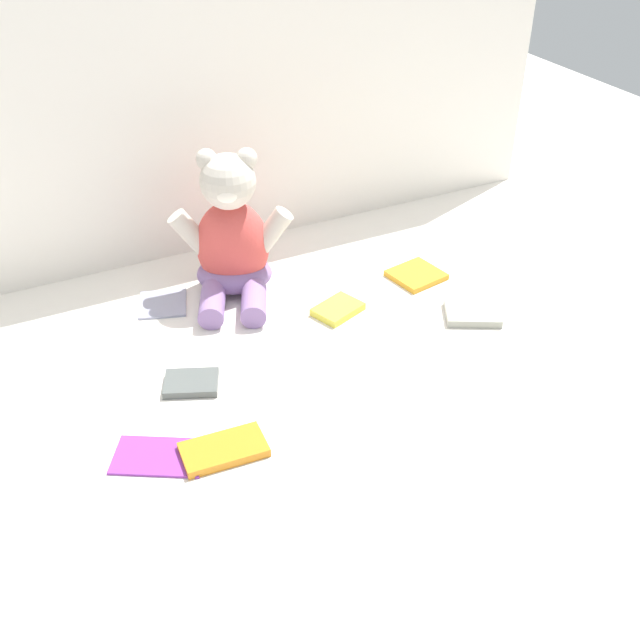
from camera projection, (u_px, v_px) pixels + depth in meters
The scene contains 10 objects.
ground_plane at pixel (304, 334), 1.43m from camera, with size 3.20×3.20×0.00m, color silver.
backdrop_drape at pixel (216, 92), 1.54m from camera, with size 1.57×0.03×0.68m, color white.
teddy_bear at pixel (232, 241), 1.50m from camera, with size 0.24×0.25×0.30m.
book_case_0 at pixel (224, 450), 1.17m from camera, with size 0.07×0.13×0.01m, color orange.
book_case_1 at pixel (472, 313), 1.48m from camera, with size 0.08×0.10×0.02m, color #9F9F90.
book_case_2 at pixel (338, 309), 1.49m from camera, with size 0.07×0.09×0.01m, color yellow.
book_case_3 at pixel (416, 275), 1.60m from camera, with size 0.09×0.10×0.01m, color gold.
book_case_4 at pixel (159, 455), 1.16m from camera, with size 0.08×0.14×0.01m, color purple.
book_case_5 at pixel (163, 303), 1.51m from camera, with size 0.10×0.09×0.01m, color #9293AD.
book_case_6 at pixel (191, 383), 1.30m from camera, with size 0.07×0.09×0.01m, color #515755.
Camera 1 is at (-0.49, -1.06, 0.84)m, focal length 42.67 mm.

